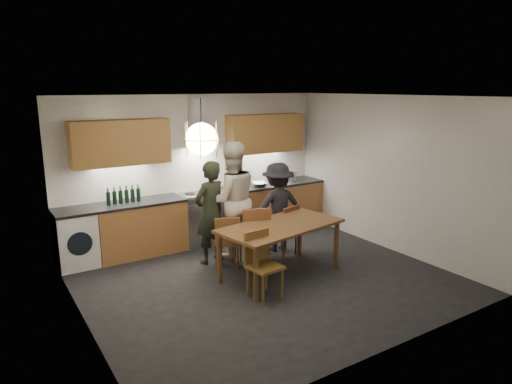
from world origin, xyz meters
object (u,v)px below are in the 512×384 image
chair_back_left (227,239)px  person_right (278,207)px  chair_front (261,259)px  mixing_bowl (260,184)px  person_left (210,212)px  stock_pot (291,177)px  dining_table (281,230)px  person_mid (231,200)px  wine_bottles (124,195)px

chair_back_left → person_right: (1.14, 0.29, 0.27)m
chair_front → mixing_bowl: size_ratio=2.91×
person_left → stock_pot: (2.27, 0.95, 0.17)m
dining_table → stock_pot: (1.64, 1.96, 0.29)m
chair_front → stock_pot: stock_pot is taller
person_mid → mixing_bowl: (1.08, 0.82, -0.01)m
person_mid → person_right: 0.85m
person_mid → person_right: (0.81, -0.14, -0.19)m
chair_front → wine_bottles: wine_bottles is taller
chair_front → stock_pot: 3.32m
person_mid → wine_bottles: 1.73m
dining_table → chair_front: size_ratio=2.23×
person_mid → stock_pot: person_mid is taller
person_left → wine_bottles: person_left is taller
chair_back_left → chair_front: size_ratio=0.94×
dining_table → mixing_bowl: (0.85, 1.87, 0.25)m
person_left → person_right: size_ratio=1.08×
chair_back_left → chair_front: bearing=109.3°
chair_front → wine_bottles: (-1.07, 2.40, 0.53)m
person_mid → wine_bottles: size_ratio=3.44×
chair_back_left → person_right: size_ratio=0.56×
dining_table → person_mid: size_ratio=1.04×
person_left → stock_pot: person_left is taller
chair_front → wine_bottles: 2.68m
person_left → mixing_bowl: person_left is taller
chair_front → person_right: size_ratio=0.59×
person_left → person_right: person_left is taller
chair_back_left → mixing_bowl: mixing_bowl is taller
chair_back_left → stock_pot: stock_pot is taller
mixing_bowl → chair_back_left: bearing=-138.2°
person_mid → mixing_bowl: 1.35m
dining_table → person_mid: 1.11m
stock_pot → chair_front: bearing=-133.5°
wine_bottles → stock_pot: bearing=-0.3°
person_right → stock_pot: 1.51m
chair_back_left → stock_pot: bearing=-125.8°
chair_back_left → dining_table: bearing=154.4°
person_left → dining_table: bearing=106.6°
person_left → wine_bottles: 1.45m
dining_table → stock_pot: size_ratio=8.81×
person_left → person_right: 1.22m
person_mid → chair_front: bearing=86.2°
person_mid → mixing_bowl: size_ratio=6.22×
mixing_bowl → person_right: bearing=-105.4°
chair_front → person_left: 1.47m
dining_table → wine_bottles: size_ratio=3.59×
chair_back_left → chair_front: chair_front is taller
mixing_bowl → wine_bottles: size_ratio=0.55×
person_left → wine_bottles: bearing=-57.7°
person_mid → person_right: person_mid is taller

